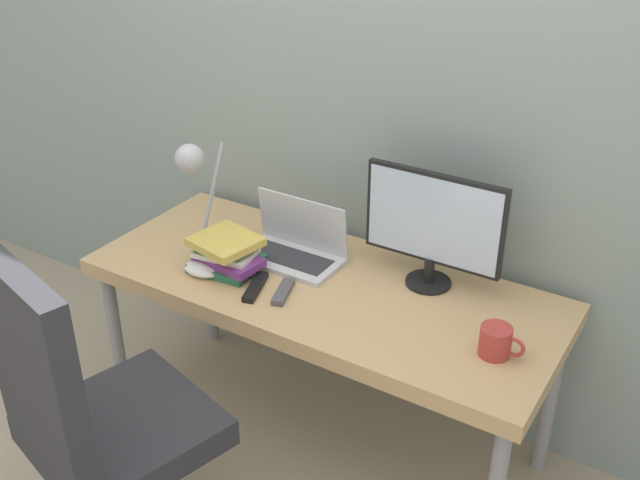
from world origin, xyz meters
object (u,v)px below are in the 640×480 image
at_px(laptop, 294,247).
at_px(desk_lamp, 200,179).
at_px(book_stack, 226,254).
at_px(monitor, 433,224).
at_px(game_controller, 202,269).
at_px(office_chair, 88,411).
at_px(mug, 496,341).

xyz_separation_m(laptop, desk_lamp, (-0.28, -0.15, 0.26)).
distance_m(desk_lamp, book_stack, 0.28).
xyz_separation_m(laptop, monitor, (0.49, 0.10, 0.18)).
bearing_deg(book_stack, game_controller, -126.88).
bearing_deg(desk_lamp, book_stack, -15.57).
xyz_separation_m(office_chair, mug, (0.95, 0.73, 0.16)).
distance_m(monitor, book_stack, 0.73).
bearing_deg(game_controller, mug, 5.42).
distance_m(desk_lamp, mug, 1.14).
distance_m(book_stack, mug, 0.98).
bearing_deg(book_stack, desk_lamp, 164.43).
bearing_deg(mug, office_chair, -142.26).
xyz_separation_m(office_chair, game_controller, (-0.09, 0.63, 0.13)).
bearing_deg(desk_lamp, mug, -0.46).
xyz_separation_m(desk_lamp, game_controller, (0.07, -0.11, -0.28)).
bearing_deg(monitor, game_controller, -152.67).
relative_size(monitor, office_chair, 0.43).
bearing_deg(laptop, desk_lamp, -151.33).
bearing_deg(game_controller, desk_lamp, 123.81).
distance_m(office_chair, mug, 1.21).
height_order(laptop, mug, laptop).
distance_m(laptop, mug, 0.84).
distance_m(desk_lamp, office_chair, 0.86).
bearing_deg(monitor, mug, -38.18).
relative_size(laptop, monitor, 0.76).
distance_m(mug, game_controller, 1.04).
distance_m(monitor, game_controller, 0.81).
height_order(book_stack, game_controller, book_stack).
bearing_deg(book_stack, monitor, 24.15).
relative_size(office_chair, game_controller, 7.85).
bearing_deg(mug, monitor, 141.82).
distance_m(monitor, desk_lamp, 0.82).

